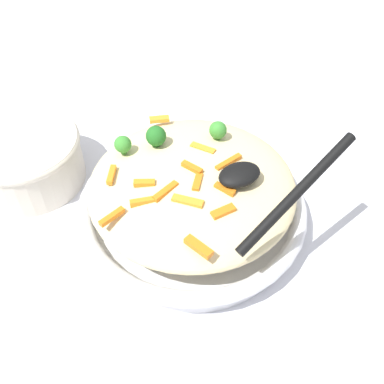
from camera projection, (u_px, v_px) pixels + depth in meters
The scene contains 22 objects.
ground_plane at pixel (192, 222), 0.66m from camera, with size 2.40×2.40×0.00m, color silver.
serving_bowl at pixel (192, 210), 0.64m from camera, with size 0.32×0.32×0.05m.
pasta_mound at pixel (192, 186), 0.60m from camera, with size 0.28×0.28×0.06m, color beige.
carrot_piece_0 at pixel (197, 182), 0.56m from camera, with size 0.03×0.01×0.01m, color orange.
carrot_piece_1 at pixel (144, 183), 0.56m from camera, with size 0.03×0.01×0.01m, color orange.
carrot_piece_2 at pixel (112, 217), 0.53m from camera, with size 0.03×0.01×0.01m, color orange.
carrot_piece_3 at pixel (144, 202), 0.54m from camera, with size 0.03×0.01×0.01m, color orange.
carrot_piece_4 at pixel (228, 162), 0.59m from camera, with size 0.04×0.01×0.01m, color orange.
carrot_piece_5 at pixel (166, 191), 0.55m from camera, with size 0.04×0.01×0.01m, color orange.
carrot_piece_6 at pixel (203, 149), 0.61m from camera, with size 0.04×0.01×0.01m, color orange.
carrot_piece_7 at pixel (193, 168), 0.58m from camera, with size 0.03×0.01×0.01m, color orange.
carrot_piece_8 at pixel (111, 175), 0.58m from camera, with size 0.03×0.01×0.01m, color orange.
carrot_piece_9 at pixel (188, 201), 0.54m from camera, with size 0.04×0.01×0.01m, color orange.
carrot_piece_10 at pixel (225, 189), 0.55m from camera, with size 0.03×0.01×0.01m, color orange.
carrot_piece_11 at pixel (198, 247), 0.50m from camera, with size 0.04×0.01×0.01m, color orange.
carrot_piece_12 at pixel (224, 211), 0.53m from camera, with size 0.03×0.01×0.01m, color orange.
carrot_piece_13 at pixel (159, 119), 0.66m from camera, with size 0.03×0.01×0.01m, color orange.
broccoli_floret_0 at pixel (218, 130), 0.62m from camera, with size 0.02×0.02×0.03m.
broccoli_floret_1 at pixel (156, 136), 0.60m from camera, with size 0.03×0.03×0.03m.
broccoli_floret_2 at pixel (123, 145), 0.60m from camera, with size 0.02×0.02×0.03m.
serving_spoon at pixel (260, 181), 0.53m from camera, with size 0.17×0.13×0.08m.
companion_bowl at pixel (26, 158), 0.68m from camera, with size 0.17×0.17×0.08m.
Camera 1 is at (-0.20, -0.37, 0.51)m, focal length 42.12 mm.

